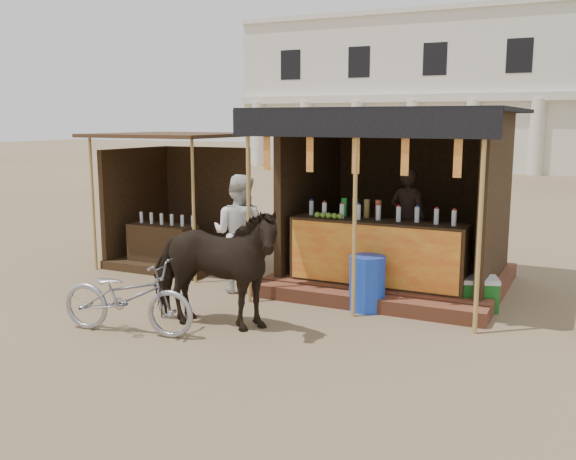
# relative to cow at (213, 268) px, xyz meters

# --- Properties ---
(ground) EXTENTS (120.00, 120.00, 0.00)m
(ground) POSITION_rel_cow_xyz_m (0.41, -0.30, -0.79)
(ground) COLOR #846B4C
(ground) RESTS_ON ground
(main_stall) EXTENTS (3.60, 3.61, 2.78)m
(main_stall) POSITION_rel_cow_xyz_m (1.42, 3.06, 0.24)
(main_stall) COLOR brown
(main_stall) RESTS_ON ground
(secondary_stall) EXTENTS (2.40, 2.40, 2.38)m
(secondary_stall) POSITION_rel_cow_xyz_m (-2.75, 2.94, 0.06)
(secondary_stall) COLOR #372514
(secondary_stall) RESTS_ON ground
(cow) EXTENTS (1.97, 1.11, 1.58)m
(cow) POSITION_rel_cow_xyz_m (0.00, 0.00, 0.00)
(cow) COLOR black
(cow) RESTS_ON ground
(motorbike) EXTENTS (1.84, 0.90, 0.93)m
(motorbike) POSITION_rel_cow_xyz_m (-0.86, -0.61, -0.33)
(motorbike) COLOR #94939B
(motorbike) RESTS_ON ground
(bystander) EXTENTS (0.94, 0.76, 1.81)m
(bystander) POSITION_rel_cow_xyz_m (-0.60, 1.70, 0.12)
(bystander) COLOR silver
(bystander) RESTS_ON ground
(blue_barrel) EXTENTS (0.55, 0.55, 0.77)m
(blue_barrel) POSITION_rel_cow_xyz_m (1.48, 1.63, -0.41)
(blue_barrel) COLOR blue
(blue_barrel) RESTS_ON ground
(cooler) EXTENTS (0.75, 0.62, 0.46)m
(cooler) POSITION_rel_cow_xyz_m (2.81, 2.30, -0.56)
(cooler) COLOR #176B1D
(cooler) RESTS_ON ground
(background_building) EXTENTS (26.00, 7.45, 8.18)m
(background_building) POSITION_rel_cow_xyz_m (-1.59, 29.65, 3.19)
(background_building) COLOR silver
(background_building) RESTS_ON ground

